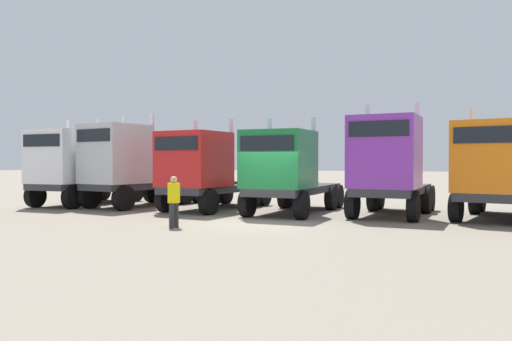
# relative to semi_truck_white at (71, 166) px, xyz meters

# --- Properties ---
(ground) EXTENTS (200.00, 200.00, 0.00)m
(ground) POSITION_rel_semi_truck_white_xyz_m (10.88, -2.98, -1.91)
(ground) COLOR gray
(semi_truck_white) EXTENTS (2.56, 6.05, 4.21)m
(semi_truck_white) POSITION_rel_semi_truck_white_xyz_m (0.00, 0.00, 0.00)
(semi_truck_white) COLOR #333338
(semi_truck_white) RESTS_ON ground
(semi_truck_silver) EXTENTS (3.61, 6.72, 4.41)m
(semi_truck_silver) POSITION_rel_semi_truck_white_xyz_m (2.93, 0.36, 0.08)
(semi_truck_silver) COLOR #333338
(semi_truck_silver) RESTS_ON ground
(semi_truck_red) EXTENTS (3.14, 6.25, 3.99)m
(semi_truck_red) POSITION_rel_semi_truck_white_xyz_m (7.02, 0.24, -0.11)
(semi_truck_red) COLOR #333338
(semi_truck_red) RESTS_ON ground
(semi_truck_green) EXTENTS (2.70, 6.53, 3.94)m
(semi_truck_green) POSITION_rel_semi_truck_white_xyz_m (10.87, 0.08, -0.15)
(semi_truck_green) COLOR #333338
(semi_truck_green) RESTS_ON ground
(semi_truck_purple) EXTENTS (2.87, 5.92, 4.42)m
(semi_truck_purple) POSITION_rel_semi_truck_white_xyz_m (14.79, 0.65, 0.08)
(semi_truck_purple) COLOR #333338
(semi_truck_purple) RESTS_ON ground
(semi_truck_orange) EXTENTS (3.57, 6.15, 4.15)m
(semi_truck_orange) POSITION_rel_semi_truck_white_xyz_m (18.52, 0.94, -0.04)
(semi_truck_orange) COLOR #333338
(semi_truck_orange) RESTS_ON ground
(visitor_in_hivis) EXTENTS (0.40, 0.44, 1.67)m
(visitor_in_hivis) POSITION_rel_semi_truck_white_xyz_m (8.82, -5.05, -0.95)
(visitor_in_hivis) COLOR #2B2B2B
(visitor_in_hivis) RESTS_ON ground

